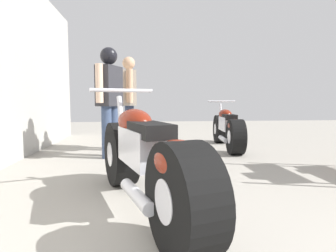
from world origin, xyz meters
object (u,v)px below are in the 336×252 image
mechanic_with_helmet (109,92)px  motorcycle_black_naked (228,129)px  mechanic_in_blue (129,98)px  motorcycle_maroon_cruiser (144,160)px

mechanic_with_helmet → motorcycle_black_naked: bearing=16.8°
mechanic_in_blue → mechanic_with_helmet: size_ratio=0.98×
motorcycle_maroon_cruiser → mechanic_in_blue: 2.88m
motorcycle_black_naked → mechanic_with_helmet: mechanic_with_helmet is taller
motorcycle_maroon_cruiser → mechanic_with_helmet: mechanic_with_helmet is taller
motorcycle_maroon_cruiser → mechanic_with_helmet: size_ratio=1.25×
motorcycle_maroon_cruiser → mechanic_with_helmet: (-0.48, 2.20, 0.60)m
motorcycle_maroon_cruiser → mechanic_in_blue: bearing=94.2°
motorcycle_maroon_cruiser → motorcycle_black_naked: bearing=60.6°
motorcycle_black_naked → mechanic_in_blue: size_ratio=1.16×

